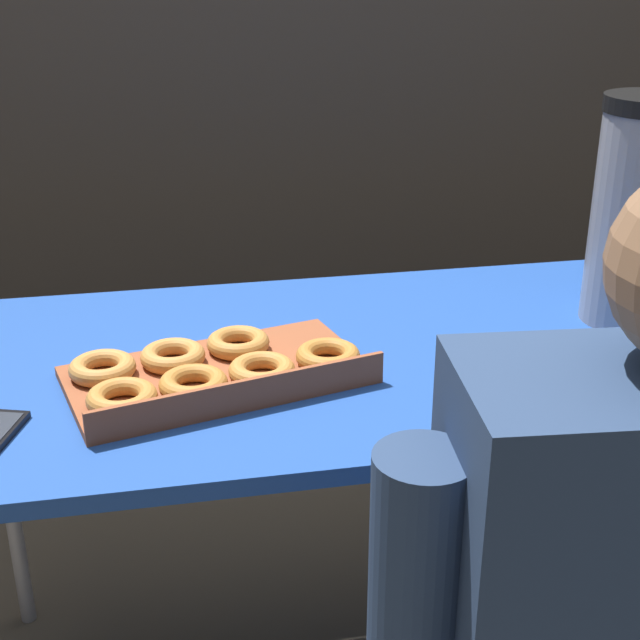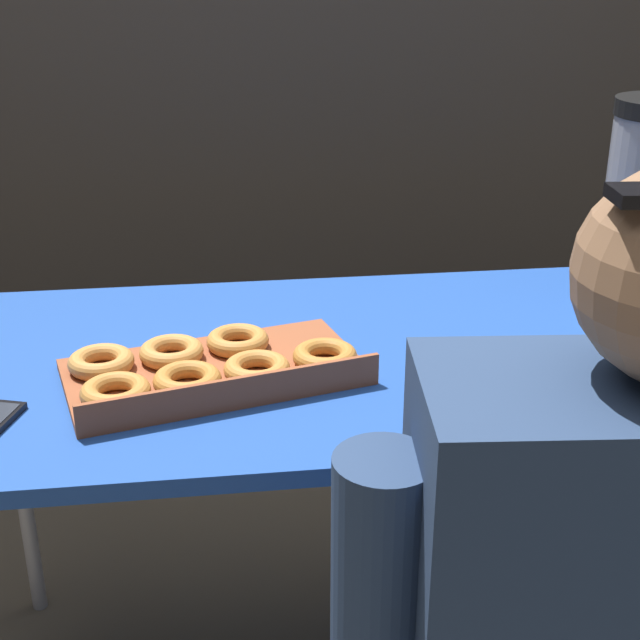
{
  "view_description": "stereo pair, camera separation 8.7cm",
  "coord_description": "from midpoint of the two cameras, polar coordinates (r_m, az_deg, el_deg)",
  "views": [
    {
      "loc": [
        -0.34,
        -1.34,
        1.38
      ],
      "look_at": [
        -0.08,
        0.0,
        0.8
      ],
      "focal_mm": 50.0,
      "sensor_mm": 36.0,
      "label": 1
    },
    {
      "loc": [
        -0.25,
        -1.35,
        1.38
      ],
      "look_at": [
        -0.08,
        0.0,
        0.8
      ],
      "focal_mm": 50.0,
      "sensor_mm": 36.0,
      "label": 2
    }
  ],
  "objects": [
    {
      "name": "donut_box",
      "position": [
        1.41,
        -8.72,
        -3.29
      ],
      "size": [
        0.51,
        0.35,
        0.05
      ],
      "rotation": [
        0.0,
        0.0,
        0.25
      ],
      "color": "brown",
      "rests_on": "folding_table"
    },
    {
      "name": "folding_table",
      "position": [
        1.54,
        1.19,
        -3.51
      ],
      "size": [
        1.44,
        0.72,
        0.74
      ],
      "color": "#1E479E",
      "rests_on": "ground"
    }
  ]
}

